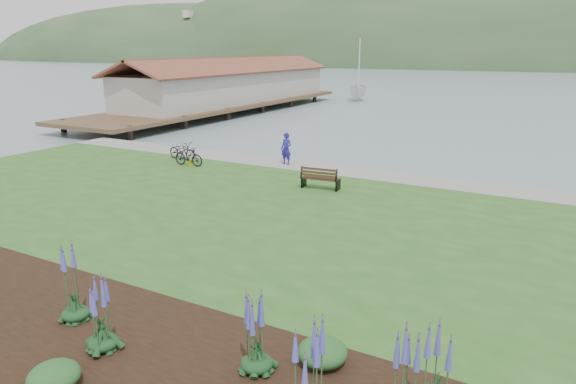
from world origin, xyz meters
name	(u,v)px	position (x,y,z in m)	size (l,w,h in m)	color
ground	(248,213)	(0.00, 0.00, 0.00)	(600.00, 600.00, 0.00)	slate
lawn	(218,223)	(0.00, -2.00, 0.20)	(34.00, 20.00, 0.40)	#2A571F
shoreline_path	(322,168)	(0.00, 6.90, 0.42)	(34.00, 2.20, 0.03)	gray
garden_bed	(110,344)	(3.00, -9.80, 0.42)	(24.00, 4.40, 0.04)	black
pier_pavilion	(230,85)	(-20.00, 27.52, 2.64)	(8.00, 36.00, 5.40)	#4C3826
park_bench	(320,178)	(1.59, 3.29, 0.90)	(1.69, 0.83, 1.02)	#2F1F12
person	(286,146)	(-2.00, 6.75, 1.40)	(0.72, 0.50, 1.99)	navy
bicycle_a	(182,151)	(-7.60, 5.12, 0.91)	(1.95, 0.68, 1.02)	black
bicycle_b	(188,156)	(-6.34, 4.12, 0.92)	(1.72, 0.50, 1.03)	black
sailboat	(358,101)	(-12.52, 44.00, 0.00)	(8.89, 9.05, 23.43)	silver
pannier	(191,162)	(-6.36, 4.32, 0.55)	(0.18, 0.28, 0.31)	gold
echium_0	(100,316)	(3.05, -10.02, 1.18)	(0.62, 0.62, 1.77)	#14371A
echium_1	(256,335)	(6.16, -9.12, 1.19)	(0.62, 0.62, 1.79)	#14371A
echium_3	(404,376)	(8.92, -9.04, 1.22)	(0.62, 0.62, 1.85)	#14371A
echium_4	(72,283)	(1.59, -9.48, 1.35)	(0.62, 0.62, 2.24)	#14371A
echium_5	(435,378)	(9.37, -8.75, 1.16)	(0.62, 0.62, 1.93)	#14371A
shrub_1	(54,376)	(3.24, -11.30, 0.67)	(0.93, 0.93, 0.46)	#1E4C21
shrub_2	(322,352)	(7.14, -8.31, 0.68)	(0.97, 0.97, 0.49)	#1E4C21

